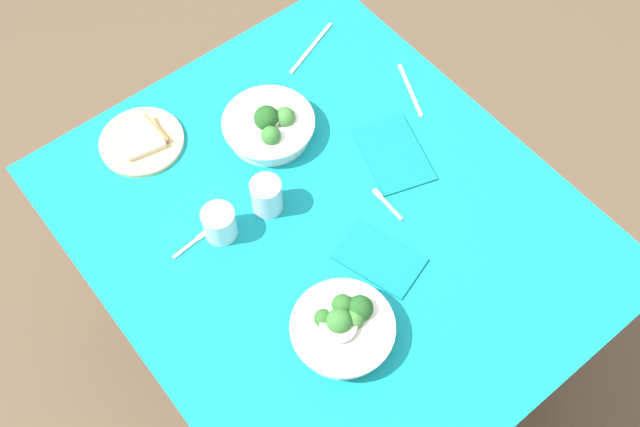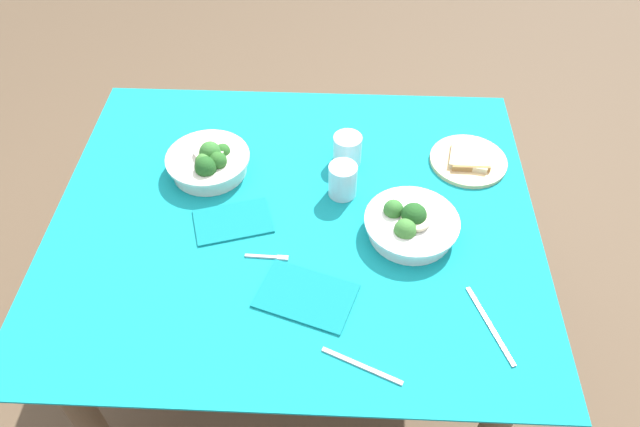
# 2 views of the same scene
# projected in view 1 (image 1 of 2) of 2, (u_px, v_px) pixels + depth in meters

# --- Properties ---
(ground_plane) EXTENTS (6.00, 6.00, 0.00)m
(ground_plane) POSITION_uv_depth(u_px,v_px,m) (326.00, 334.00, 2.46)
(ground_plane) COLOR brown
(dining_table) EXTENTS (1.26, 1.08, 0.74)m
(dining_table) POSITION_uv_depth(u_px,v_px,m) (328.00, 242.00, 1.92)
(dining_table) COLOR teal
(dining_table) RESTS_ON ground_plane
(broccoli_bowl_far) EXTENTS (0.23, 0.23, 0.10)m
(broccoli_bowl_far) POSITION_uv_depth(u_px,v_px,m) (343.00, 327.00, 1.64)
(broccoli_bowl_far) COLOR silver
(broccoli_bowl_far) RESTS_ON dining_table
(broccoli_bowl_near) EXTENTS (0.24, 0.24, 0.10)m
(broccoli_bowl_near) POSITION_uv_depth(u_px,v_px,m) (270.00, 126.00, 1.93)
(broccoli_bowl_near) COLOR white
(broccoli_bowl_near) RESTS_ON dining_table
(bread_side_plate) EXTENTS (0.22, 0.22, 0.03)m
(bread_side_plate) POSITION_uv_depth(u_px,v_px,m) (142.00, 141.00, 1.93)
(bread_side_plate) COLOR #D6B27A
(bread_side_plate) RESTS_ON dining_table
(water_glass_center) EXTENTS (0.08, 0.08, 0.10)m
(water_glass_center) POSITION_uv_depth(u_px,v_px,m) (267.00, 196.00, 1.80)
(water_glass_center) COLOR silver
(water_glass_center) RESTS_ON dining_table
(water_glass_side) EXTENTS (0.08, 0.08, 0.09)m
(water_glass_side) POSITION_uv_depth(u_px,v_px,m) (219.00, 223.00, 1.77)
(water_glass_side) COLOR silver
(water_glass_side) RESTS_ON dining_table
(fork_by_far_bowl) EXTENTS (0.02, 0.10, 0.00)m
(fork_by_far_bowl) POSITION_uv_depth(u_px,v_px,m) (192.00, 244.00, 1.79)
(fork_by_far_bowl) COLOR #B7B7BC
(fork_by_far_bowl) RESTS_ON dining_table
(fork_by_near_bowl) EXTENTS (0.11, 0.01, 0.00)m
(fork_by_near_bowl) POSITION_uv_depth(u_px,v_px,m) (386.00, 203.00, 1.84)
(fork_by_near_bowl) COLOR #B7B7BC
(fork_by_near_bowl) RESTS_ON dining_table
(table_knife_left) EXTENTS (0.08, 0.20, 0.00)m
(table_knife_left) POSITION_uv_depth(u_px,v_px,m) (311.00, 48.00, 2.10)
(table_knife_left) COLOR #B7B7BC
(table_knife_left) RESTS_ON dining_table
(table_knife_right) EXTENTS (0.17, 0.08, 0.00)m
(table_knife_right) POSITION_uv_depth(u_px,v_px,m) (410.00, 90.00, 2.02)
(table_knife_right) COLOR #B7B7BC
(table_knife_right) RESTS_ON dining_table
(napkin_folded_upper) EXTENTS (0.25, 0.21, 0.01)m
(napkin_folded_upper) POSITION_uv_depth(u_px,v_px,m) (394.00, 154.00, 1.92)
(napkin_folded_upper) COLOR #0F777D
(napkin_folded_upper) RESTS_ON dining_table
(napkin_folded_lower) EXTENTS (0.22, 0.18, 0.01)m
(napkin_folded_lower) POSITION_uv_depth(u_px,v_px,m) (380.00, 258.00, 1.77)
(napkin_folded_lower) COLOR #0F777D
(napkin_folded_lower) RESTS_ON dining_table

